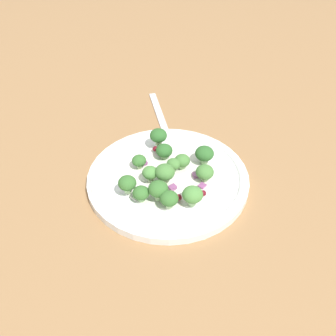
# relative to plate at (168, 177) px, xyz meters

# --- Properties ---
(ground_plane) EXTENTS (1.80, 1.80, 0.02)m
(ground_plane) POSITION_rel_plate_xyz_m (-0.03, 0.01, -0.02)
(ground_plane) COLOR olive
(plate) EXTENTS (0.24, 0.24, 0.02)m
(plate) POSITION_rel_plate_xyz_m (0.00, 0.00, 0.00)
(plate) COLOR white
(plate) RESTS_ON ground_plane
(dressing_pool) EXTENTS (0.14, 0.14, 0.00)m
(dressing_pool) POSITION_rel_plate_xyz_m (-0.00, -0.00, 0.00)
(dressing_pool) COLOR white
(dressing_pool) RESTS_ON plate
(broccoli_floret_0) EXTENTS (0.03, 0.03, 0.03)m
(broccoli_floret_0) POSITION_rel_plate_xyz_m (0.05, -0.01, 0.02)
(broccoli_floret_0) COLOR #ADD18E
(broccoli_floret_0) RESTS_ON plate
(broccoli_floret_1) EXTENTS (0.02, 0.02, 0.02)m
(broccoli_floret_1) POSITION_rel_plate_xyz_m (0.02, 0.01, 0.02)
(broccoli_floret_1) COLOR #9EC684
(broccoli_floret_1) RESTS_ON plate
(broccoli_floret_2) EXTENTS (0.03, 0.03, 0.03)m
(broccoli_floret_2) POSITION_rel_plate_xyz_m (0.00, -0.07, 0.02)
(broccoli_floret_2) COLOR #ADD18E
(broccoli_floret_2) RESTS_ON plate
(broccoli_floret_3) EXTENTS (0.03, 0.03, 0.03)m
(broccoli_floret_3) POSITION_rel_plate_xyz_m (0.03, -0.06, 0.02)
(broccoli_floret_3) COLOR #9EC684
(broccoli_floret_3) RESTS_ON plate
(broccoli_floret_4) EXTENTS (0.03, 0.03, 0.03)m
(broccoli_floret_4) POSITION_rel_plate_xyz_m (-0.01, 0.07, 0.03)
(broccoli_floret_4) COLOR #9EC684
(broccoli_floret_4) RESTS_ON plate
(broccoli_floret_5) EXTENTS (0.02, 0.02, 0.02)m
(broccoli_floret_5) POSITION_rel_plate_xyz_m (-0.02, -0.01, 0.02)
(broccoli_floret_5) COLOR #8EB77A
(broccoli_floret_5) RESTS_ON plate
(broccoli_floret_6) EXTENTS (0.03, 0.03, 0.03)m
(broccoli_floret_6) POSITION_rel_plate_xyz_m (-0.00, -0.02, 0.03)
(broccoli_floret_6) COLOR #9EC684
(broccoli_floret_6) RESTS_ON plate
(broccoli_floret_7) EXTENTS (0.03, 0.03, 0.03)m
(broccoli_floret_7) POSITION_rel_plate_xyz_m (-0.01, 0.04, 0.02)
(broccoli_floret_7) COLOR #8EB77A
(broccoli_floret_7) RESTS_ON plate
(broccoli_floret_8) EXTENTS (0.02, 0.02, 0.02)m
(broccoli_floret_8) POSITION_rel_plate_xyz_m (0.01, 0.00, 0.02)
(broccoli_floret_8) COLOR #8EB77A
(broccoli_floret_8) RESTS_ON plate
(broccoli_floret_9) EXTENTS (0.03, 0.03, 0.03)m
(broccoli_floret_9) POSITION_rel_plate_xyz_m (-0.01, -0.05, 0.03)
(broccoli_floret_9) COLOR #9EC684
(broccoli_floret_9) RESTS_ON plate
(broccoli_floret_10) EXTENTS (0.02, 0.02, 0.02)m
(broccoli_floret_10) POSITION_rel_plate_xyz_m (-0.04, 0.02, 0.02)
(broccoli_floret_10) COLOR #ADD18E
(broccoli_floret_10) RESTS_ON plate
(broccoli_floret_11) EXTENTS (0.03, 0.03, 0.03)m
(broccoli_floret_11) POSITION_rel_plate_xyz_m (0.05, 0.03, 0.02)
(broccoli_floret_11) COLOR #8EB77A
(broccoli_floret_11) RESTS_ON plate
(broccoli_floret_12) EXTENTS (0.02, 0.02, 0.02)m
(broccoli_floret_12) POSITION_rel_plate_xyz_m (-0.04, -0.05, 0.02)
(broccoli_floret_12) COLOR #8EB77A
(broccoli_floret_12) RESTS_ON plate
(broccoli_floret_13) EXTENTS (0.03, 0.03, 0.03)m
(broccoli_floret_13) POSITION_rel_plate_xyz_m (-0.06, -0.04, 0.03)
(broccoli_floret_13) COLOR #9EC684
(broccoli_floret_13) RESTS_ON plate
(cranberry_0) EXTENTS (0.01, 0.01, 0.01)m
(cranberry_0) POSITION_rel_plate_xyz_m (0.05, -0.04, 0.01)
(cranberry_0) COLOR maroon
(cranberry_0) RESTS_ON plate
(cranberry_1) EXTENTS (0.01, 0.01, 0.01)m
(cranberry_1) POSITION_rel_plate_xyz_m (-0.02, -0.03, 0.01)
(cranberry_1) COLOR #4C0A14
(cranberry_1) RESTS_ON plate
(cranberry_2) EXTENTS (0.01, 0.01, 0.01)m
(cranberry_2) POSITION_rel_plate_xyz_m (0.01, -0.05, 0.01)
(cranberry_2) COLOR maroon
(cranberry_2) RESTS_ON plate
(cranberry_3) EXTENTS (0.01, 0.01, 0.01)m
(cranberry_3) POSITION_rel_plate_xyz_m (-0.02, 0.05, 0.01)
(cranberry_3) COLOR maroon
(cranberry_3) RESTS_ON plate
(onion_bit_0) EXTENTS (0.01, 0.01, 0.00)m
(onion_bit_0) POSITION_rel_plate_xyz_m (0.05, -0.03, 0.01)
(onion_bit_0) COLOR #934C84
(onion_bit_0) RESTS_ON plate
(onion_bit_1) EXTENTS (0.01, 0.01, 0.00)m
(onion_bit_1) POSITION_rel_plate_xyz_m (-0.04, 0.02, 0.01)
(onion_bit_1) COLOR #934C84
(onion_bit_1) RESTS_ON plate
(onion_bit_2) EXTENTS (0.02, 0.02, 0.01)m
(onion_bit_2) POSITION_rel_plate_xyz_m (-0.00, 0.01, 0.01)
(onion_bit_2) COLOR #934C84
(onion_bit_2) RESTS_ON plate
(onion_bit_3) EXTENTS (0.01, 0.01, 0.01)m
(onion_bit_3) POSITION_rel_plate_xyz_m (0.04, -0.00, 0.01)
(onion_bit_3) COLOR #A35B93
(onion_bit_3) RESTS_ON plate
(onion_bit_4) EXTENTS (0.01, 0.01, 0.01)m
(onion_bit_4) POSITION_rel_plate_xyz_m (0.01, -0.03, 0.01)
(onion_bit_4) COLOR #934C84
(onion_bit_4) RESTS_ON plate
(fork) EXTENTS (0.05, 0.19, 0.01)m
(fork) POSITION_rel_plate_xyz_m (-0.01, 0.15, -0.01)
(fork) COLOR silver
(fork) RESTS_ON ground_plane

